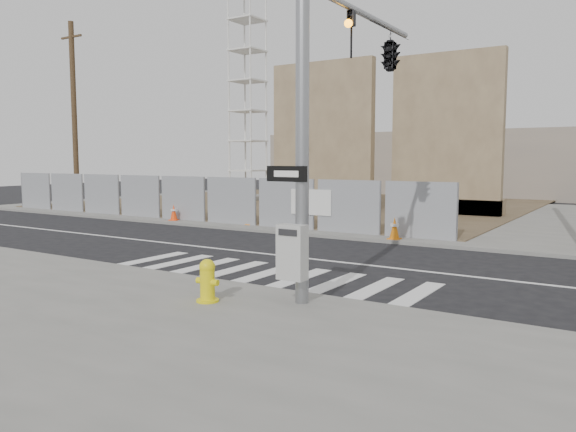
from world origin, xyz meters
The scene contains 13 objects.
ground centered at (0.00, 0.00, 0.00)m, with size 100.00×100.00×0.00m, color black.
sidewalk_far centered at (0.00, 14.00, 0.06)m, with size 50.00×20.00×0.12m, color slate.
signal_pole centered at (2.49, -2.05, 4.78)m, with size 0.96×5.87×7.00m.
chain_link_fence centered at (-10.00, 5.00, 1.12)m, with size 24.60×0.04×2.00m, color gray.
concrete_wall_left centered at (-7.00, 13.08, 3.38)m, with size 6.00×1.30×8.00m.
concrete_wall_right centered at (-0.50, 14.08, 3.38)m, with size 5.50×1.30×8.00m.
crane_tower centered at (-15.00, 17.00, 9.02)m, with size 2.60×2.60×18.15m.
utility_pole_left centered at (-18.00, 5.50, 5.20)m, with size 1.60×0.28×10.00m.
fire_hydrant centered at (0.90, -5.73, 0.54)m, with size 0.52×0.49×0.84m.
traffic_cone_a centered at (-13.25, 5.47, 0.42)m, with size 0.36×0.36×0.62m.
traffic_cone_b centered at (-10.02, 4.63, 0.48)m, with size 0.48×0.48×0.73m.
traffic_cone_c centered at (-6.14, 5.14, 0.46)m, with size 0.41×0.41×0.69m.
traffic_cone_d centered at (0.72, 4.36, 0.49)m, with size 0.41×0.41×0.77m.
Camera 1 is at (8.02, -13.94, 2.90)m, focal length 35.00 mm.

